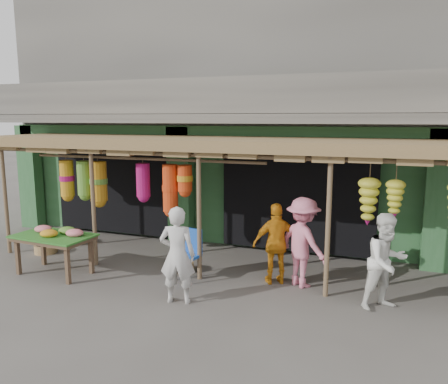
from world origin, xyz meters
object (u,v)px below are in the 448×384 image
(flower_table, at_px, (55,237))
(blue_chair, at_px, (188,251))
(person_front, at_px, (177,255))
(person_shopper, at_px, (303,242))
(person_vendor, at_px, (277,244))
(person_right, at_px, (386,262))

(flower_table, height_order, blue_chair, blue_chair)
(flower_table, bearing_deg, person_front, -4.17)
(flower_table, relative_size, person_front, 0.97)
(blue_chair, height_order, person_front, person_front)
(person_shopper, bearing_deg, person_vendor, 38.93)
(blue_chair, distance_m, person_right, 3.74)
(flower_table, height_order, person_vendor, person_vendor)
(blue_chair, height_order, person_shopper, person_shopper)
(person_right, xyz_separation_m, person_vendor, (-2.00, 0.49, -0.03))
(blue_chair, height_order, person_right, person_right)
(person_front, distance_m, person_shopper, 2.44)
(flower_table, height_order, person_right, person_right)
(flower_table, bearing_deg, person_vendor, 17.29)
(person_front, bearing_deg, person_vendor, -146.24)
(person_vendor, height_order, person_shopper, person_shopper)
(blue_chair, bearing_deg, flower_table, -153.62)
(person_front, bearing_deg, flower_table, -20.69)
(person_right, distance_m, person_vendor, 2.06)
(person_front, relative_size, person_shopper, 0.99)
(blue_chair, relative_size, person_right, 0.61)
(person_front, xyz_separation_m, person_right, (3.40, 1.00, -0.03))
(person_vendor, bearing_deg, blue_chair, -15.23)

